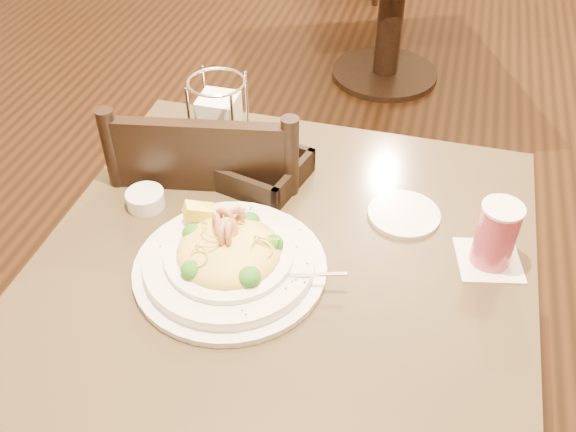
% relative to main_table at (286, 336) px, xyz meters
% --- Properties ---
extents(main_table, '(0.90, 0.90, 0.75)m').
position_rel_main_table_xyz_m(main_table, '(0.00, 0.00, 0.00)').
color(main_table, black).
rests_on(main_table, ground).
extents(dining_chair_near, '(0.49, 0.49, 0.93)m').
position_rel_main_table_xyz_m(dining_chair_near, '(-0.24, 0.28, -0.02)').
color(dining_chair_near, black).
rests_on(dining_chair_near, ground).
extents(pasta_bowl, '(0.38, 0.35, 0.11)m').
position_rel_main_table_xyz_m(pasta_bowl, '(-0.09, -0.06, 0.27)').
color(pasta_bowl, white).
rests_on(pasta_bowl, main_table).
extents(drink_glass, '(0.14, 0.14, 0.13)m').
position_rel_main_table_xyz_m(drink_glass, '(0.36, 0.08, 0.30)').
color(drink_glass, white).
rests_on(drink_glass, main_table).
extents(bread_basket, '(0.24, 0.21, 0.06)m').
position_rel_main_table_xyz_m(bread_basket, '(-0.12, 0.21, 0.26)').
color(bread_basket, black).
rests_on(bread_basket, main_table).
extents(napkin_caddy, '(0.12, 0.12, 0.19)m').
position_rel_main_table_xyz_m(napkin_caddy, '(-0.21, 0.26, 0.32)').
color(napkin_caddy, silver).
rests_on(napkin_caddy, main_table).
extents(side_plate, '(0.17, 0.17, 0.01)m').
position_rel_main_table_xyz_m(side_plate, '(0.20, 0.17, 0.24)').
color(side_plate, white).
rests_on(side_plate, main_table).
extents(butter_ramekin, '(0.10, 0.10, 0.03)m').
position_rel_main_table_xyz_m(butter_ramekin, '(-0.31, 0.07, 0.26)').
color(butter_ramekin, white).
rests_on(butter_ramekin, main_table).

